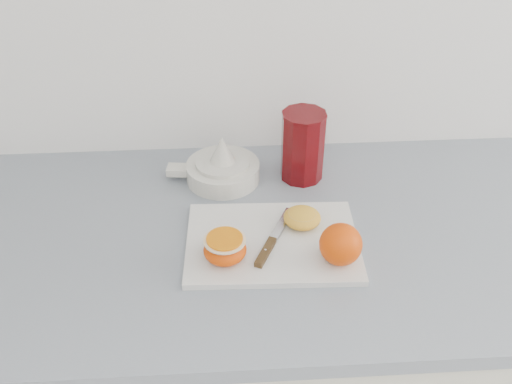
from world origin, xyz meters
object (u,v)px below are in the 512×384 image
(counter, at_px, (274,372))
(half_orange, at_px, (225,248))
(cutting_board, at_px, (272,242))
(citrus_juicer, at_px, (222,168))
(red_tumbler, at_px, (303,148))

(counter, distance_m, half_orange, 0.50)
(half_orange, bearing_deg, counter, 42.18)
(cutting_board, distance_m, half_orange, 0.10)
(counter, relative_size, half_orange, 31.14)
(cutting_board, height_order, citrus_juicer, citrus_juicer)
(cutting_board, xyz_separation_m, citrus_juicer, (-0.09, 0.22, 0.02))
(citrus_juicer, distance_m, red_tumbler, 0.17)
(counter, height_order, half_orange, half_orange)
(counter, height_order, red_tumbler, red_tumbler)
(red_tumbler, bearing_deg, counter, -110.94)
(citrus_juicer, bearing_deg, cutting_board, -67.99)
(citrus_juicer, bearing_deg, counter, -58.41)
(half_orange, xyz_separation_m, citrus_juicer, (-0.00, 0.26, -0.01))
(counter, relative_size, citrus_juicer, 11.89)
(counter, xyz_separation_m, citrus_juicer, (-0.10, 0.17, 0.47))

